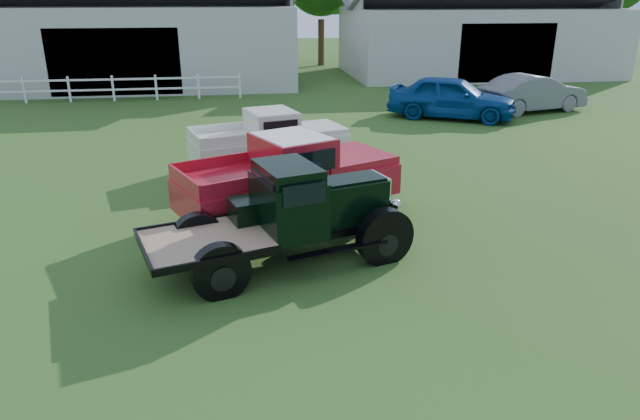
{
  "coord_description": "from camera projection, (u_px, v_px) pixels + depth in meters",
  "views": [
    {
      "loc": [
        -1.26,
        -8.62,
        4.82
      ],
      "look_at": [
        0.2,
        1.2,
        1.05
      ],
      "focal_mm": 32.0,
      "sensor_mm": 36.0,
      "label": 1
    }
  ],
  "objects": [
    {
      "name": "shed_right",
      "position": [
        477.0,
        32.0,
        35.82
      ],
      "size": [
        16.8,
        9.2,
        5.2
      ],
      "primitive_type": null,
      "color": "#A6A5A4",
      "rests_on": "ground"
    },
    {
      "name": "white_pickup",
      "position": [
        269.0,
        141.0,
        16.49
      ],
      "size": [
        4.9,
        2.94,
        1.69
      ],
      "primitive_type": null,
      "rotation": [
        0.0,
        0.0,
        0.27
      ],
      "color": "silver",
      "rests_on": "ground"
    },
    {
      "name": "shed_left",
      "position": [
        128.0,
        32.0,
        31.94
      ],
      "size": [
        18.8,
        10.2,
        5.6
      ],
      "primitive_type": null,
      "color": "#A6A5A4",
      "rests_on": "ground"
    },
    {
      "name": "vintage_flatbed",
      "position": [
        284.0,
        215.0,
        10.58
      ],
      "size": [
        5.24,
        3.27,
        1.94
      ],
      "primitive_type": null,
      "rotation": [
        0.0,
        0.0,
        0.29
      ],
      "color": "black",
      "rests_on": "ground"
    },
    {
      "name": "red_pickup",
      "position": [
        289.0,
        176.0,
        12.93
      ],
      "size": [
        5.56,
        3.94,
        1.9
      ],
      "primitive_type": null,
      "rotation": [
        0.0,
        0.0,
        0.42
      ],
      "color": "#AE1525",
      "rests_on": "ground"
    },
    {
      "name": "ground",
      "position": [
        319.0,
        292.0,
        9.85
      ],
      "size": [
        120.0,
        120.0,
        0.0
      ],
      "primitive_type": "plane",
      "color": "#33511F"
    },
    {
      "name": "fence_rail",
      "position": [
        91.0,
        89.0,
        27.04
      ],
      "size": [
        14.2,
        0.16,
        1.2
      ],
      "primitive_type": null,
      "color": "white",
      "rests_on": "ground"
    },
    {
      "name": "misc_car_blue",
      "position": [
        452.0,
        97.0,
        23.27
      ],
      "size": [
        5.46,
        4.22,
        1.74
      ],
      "primitive_type": "imported",
      "rotation": [
        0.0,
        0.0,
        1.08
      ],
      "color": "navy",
      "rests_on": "ground"
    },
    {
      "name": "misc_car_grey",
      "position": [
        533.0,
        93.0,
        24.65
      ],
      "size": [
        5.08,
        2.86,
        1.58
      ],
      "primitive_type": "imported",
      "rotation": [
        0.0,
        0.0,
        1.83
      ],
      "color": "slate",
      "rests_on": "ground"
    }
  ]
}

